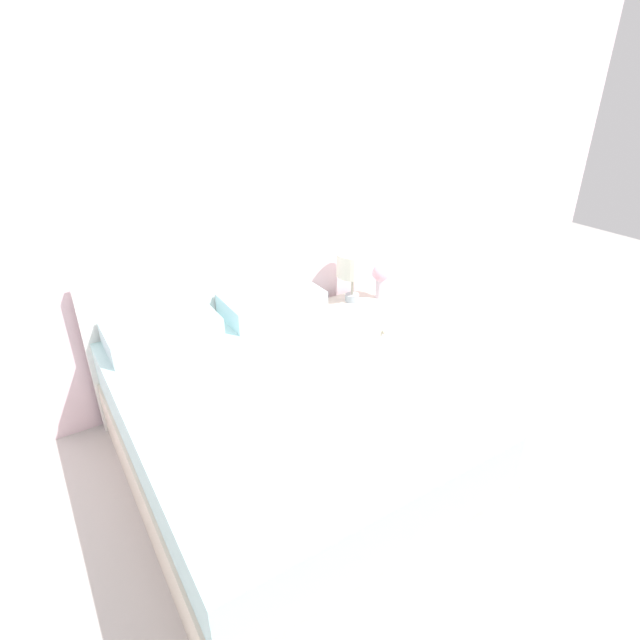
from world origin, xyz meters
TOP-DOWN VIEW (x-y plane):
  - ground_plane at (0.00, 0.00)m, footprint 12.00×12.00m
  - wall_back at (0.00, 0.07)m, footprint 8.00×0.06m
  - bed at (0.00, -0.90)m, footprint 1.50×1.93m
  - nightstand at (1.08, -0.26)m, footprint 0.49×0.50m
  - table_lamp at (1.05, -0.16)m, footprint 0.24×0.24m
  - flower_vase at (1.26, -0.22)m, footprint 0.12×0.12m

SIDE VIEW (x-z plane):
  - ground_plane at x=0.00m, z-range 0.00..0.00m
  - nightstand at x=1.08m, z-range 0.00..0.50m
  - bed at x=0.00m, z-range -0.16..0.83m
  - flower_vase at x=1.26m, z-range 0.54..0.80m
  - table_lamp at x=1.05m, z-range 0.59..0.96m
  - wall_back at x=0.00m, z-range 0.00..2.60m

